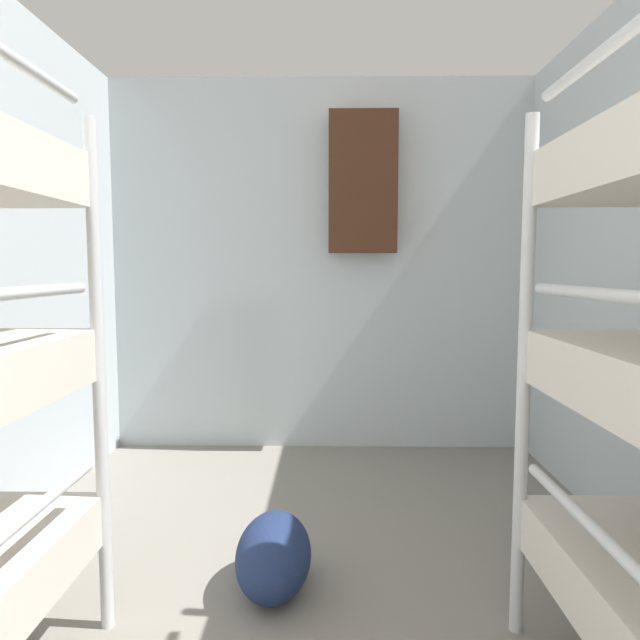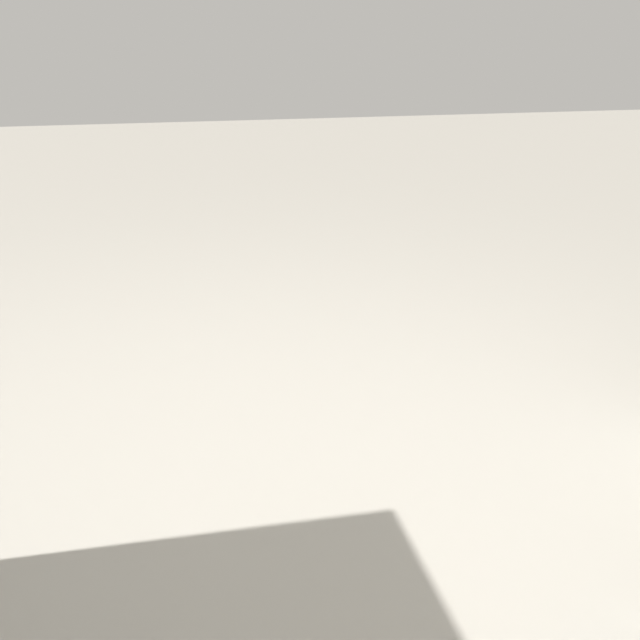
# 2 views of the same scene
# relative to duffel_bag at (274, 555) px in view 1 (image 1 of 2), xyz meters

# --- Properties ---
(wall_back) EXTENTS (2.92, 0.06, 2.48)m
(wall_back) POSITION_rel_duffel_bag_xyz_m (0.15, 1.81, 1.10)
(wall_back) COLOR silver
(wall_back) RESTS_ON ground_plane
(duffel_bag) EXTENTS (0.29, 0.49, 0.29)m
(duffel_bag) POSITION_rel_duffel_bag_xyz_m (0.00, 0.00, 0.00)
(duffel_bag) COLOR navy
(duffel_bag) RESTS_ON ground_plane
(hanging_coat) EXTENTS (0.44, 0.12, 0.90)m
(hanging_coat) POSITION_rel_duffel_bag_xyz_m (0.42, 1.66, 1.64)
(hanging_coat) COLOR #472819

